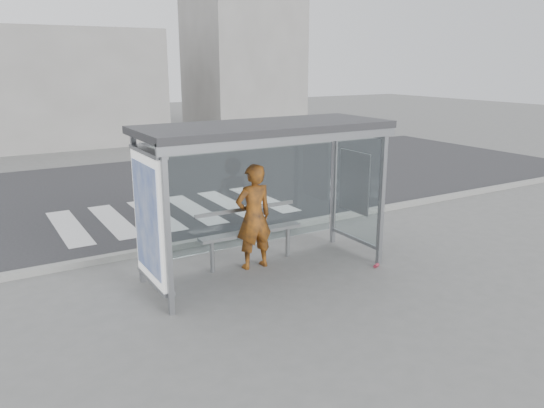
# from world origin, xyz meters

# --- Properties ---
(ground) EXTENTS (80.00, 80.00, 0.00)m
(ground) POSITION_xyz_m (0.00, 0.00, 0.00)
(ground) COLOR #61615F
(ground) RESTS_ON ground
(road) EXTENTS (30.00, 10.00, 0.01)m
(road) POSITION_xyz_m (0.00, 7.00, 0.00)
(road) COLOR #28282A
(road) RESTS_ON ground
(curb) EXTENTS (30.00, 0.18, 0.12)m
(curb) POSITION_xyz_m (0.00, 1.95, 0.06)
(curb) COLOR gray
(curb) RESTS_ON ground
(crosswalk) EXTENTS (5.55, 3.00, 0.00)m
(crosswalk) POSITION_xyz_m (0.00, 4.50, 0.00)
(crosswalk) COLOR silver
(crosswalk) RESTS_ON ground
(bus_shelter) EXTENTS (4.25, 1.65, 2.62)m
(bus_shelter) POSITION_xyz_m (-0.37, 0.06, 1.98)
(bus_shelter) COLOR gray
(bus_shelter) RESTS_ON ground
(building_center) EXTENTS (8.00, 5.00, 5.00)m
(building_center) POSITION_xyz_m (0.00, 18.00, 2.50)
(building_center) COLOR gray
(building_center) RESTS_ON ground
(building_right) EXTENTS (5.00, 5.00, 7.00)m
(building_right) POSITION_xyz_m (9.00, 18.00, 3.50)
(building_right) COLOR gray
(building_right) RESTS_ON ground
(person) EXTENTS (0.70, 0.47, 1.90)m
(person) POSITION_xyz_m (-0.06, 0.31, 0.95)
(person) COLOR orange
(person) RESTS_ON ground
(bench) EXTENTS (2.01, 0.33, 1.04)m
(bench) POSITION_xyz_m (-0.03, 0.50, 0.61)
(bench) COLOR slate
(bench) RESTS_ON ground
(soda_can) EXTENTS (0.14, 0.11, 0.07)m
(soda_can) POSITION_xyz_m (1.84, -0.83, 0.03)
(soda_can) COLOR #D33E55
(soda_can) RESTS_ON ground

